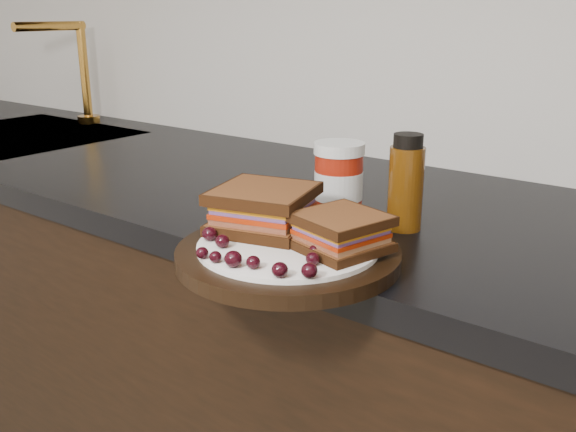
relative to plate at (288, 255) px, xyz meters
The scene contains 27 objects.
countertop 0.28m from the plate, 93.93° to the left, with size 3.98×0.60×0.04m, color black.
sink 1.11m from the plate, 165.31° to the left, with size 0.50×0.42×0.16m, color #B2B2B7, non-canonical shape.
faucet 1.18m from the plate, 155.81° to the left, with size 0.06×0.22×0.28m, color #B97F2E, non-canonical shape.
plate is the anchor object (origin of this frame).
sandwich_left 0.08m from the plate, 156.72° to the left, with size 0.12×0.12×0.06m, color brown, non-canonical shape.
sandwich_right 0.08m from the plate, 20.51° to the left, with size 0.10×0.10×0.04m, color brown, non-canonical shape.
grape_0 0.10m from the plate, 149.22° to the right, with size 0.02×0.02×0.02m, color black.
grape_1 0.08m from the plate, 132.71° to the right, with size 0.02×0.02×0.02m, color black.
grape_2 0.11m from the plate, 116.04° to the right, with size 0.02×0.02×0.01m, color black.
grape_3 0.11m from the plate, 105.80° to the right, with size 0.01×0.01×0.01m, color black.
grape_4 0.10m from the plate, 91.77° to the right, with size 0.02×0.02×0.02m, color black.
grape_5 0.09m from the plate, 78.36° to the right, with size 0.02×0.02×0.02m, color black.
grape_6 0.11m from the plate, 57.27° to the right, with size 0.02×0.02×0.02m, color black.
grape_7 0.11m from the plate, 40.20° to the right, with size 0.02×0.02×0.02m, color black.
grape_8 0.08m from the plate, 30.55° to the right, with size 0.02×0.02×0.02m, color black.
grape_9 0.06m from the plate, 16.73° to the right, with size 0.02×0.02×0.02m, color black.
grape_10 0.09m from the plate, 11.94° to the left, with size 0.02×0.02×0.02m, color black.
grape_11 0.07m from the plate, 28.45° to the left, with size 0.02×0.02×0.02m, color black.
grape_12 0.07m from the plate, 36.53° to the left, with size 0.02×0.02×0.02m, color black.
grape_13 0.09m from the plate, 152.62° to the left, with size 0.02×0.02×0.02m, color black.
grape_14 0.08m from the plate, 169.68° to the left, with size 0.02×0.02×0.02m, color black.
grape_15 0.07m from the plate, behind, with size 0.02×0.02×0.02m, color black.
grape_16 0.08m from the plate, 143.68° to the left, with size 0.02×0.02×0.02m, color black.
grape_17 0.06m from the plate, 160.05° to the left, with size 0.02×0.02×0.02m, color black.
grape_18 0.10m from the plate, behind, with size 0.02×0.02×0.02m, color black.
condiment_jar 0.21m from the plate, 105.89° to the left, with size 0.08×0.08×0.11m, color #991B0B.
oil_bottle 0.22m from the plate, 75.12° to the left, with size 0.05×0.05×0.14m, color #4E2907.
Camera 1 is at (0.47, 0.83, 1.20)m, focal length 40.00 mm.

